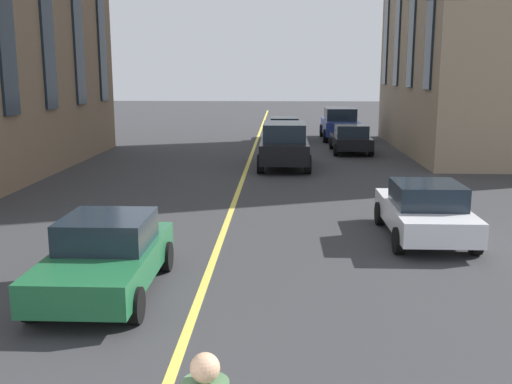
% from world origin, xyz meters
% --- Properties ---
extents(lane_centre_line, '(80.00, 0.16, 0.01)m').
position_xyz_m(lane_centre_line, '(20.00, 0.00, 0.00)').
color(lane_centre_line, '#D8C64C').
rests_on(lane_centre_line, ground_plane).
extents(car_green_oncoming, '(3.90, 1.89, 1.40)m').
position_xyz_m(car_green_oncoming, '(7.68, 1.72, 0.70)').
color(car_green_oncoming, '#1E6038').
rests_on(car_green_oncoming, ground_plane).
extents(car_white_parked_a, '(3.90, 1.89, 1.40)m').
position_xyz_m(car_white_parked_a, '(11.52, -4.90, 0.70)').
color(car_white_parked_a, silver).
rests_on(car_white_parked_a, ground_plane).
extents(car_black_trailing, '(4.70, 2.14, 1.88)m').
position_xyz_m(car_black_trailing, '(22.32, -1.56, 0.97)').
color(car_black_trailing, black).
rests_on(car_black_trailing, ground_plane).
extents(car_grey_far, '(4.40, 1.95, 1.37)m').
position_xyz_m(car_grey_far, '(32.20, -1.62, 0.70)').
color(car_grey_far, slate).
rests_on(car_grey_far, ground_plane).
extents(car_blue_mid, '(4.70, 2.14, 1.88)m').
position_xyz_m(car_blue_mid, '(32.96, -4.90, 0.97)').
color(car_blue_mid, navy).
rests_on(car_blue_mid, ground_plane).
extents(car_black_near, '(3.90, 1.89, 1.40)m').
position_xyz_m(car_black_near, '(27.12, -4.90, 0.70)').
color(car_black_near, black).
rests_on(car_black_near, ground_plane).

